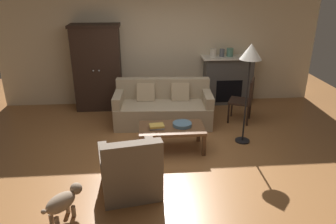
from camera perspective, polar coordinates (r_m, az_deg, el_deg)
ground_plane at (r=5.46m, az=0.34°, el=-7.24°), size 9.60×9.60×0.00m
back_wall at (r=7.40m, az=-1.38°, el=12.26°), size 7.20×0.10×2.80m
fireplace at (r=7.60m, az=10.60°, el=5.70°), size 1.26×0.48×1.12m
armoire at (r=7.23m, az=-12.43°, el=7.73°), size 1.06×0.57×1.86m
couch at (r=6.45m, az=-0.88°, el=0.71°), size 1.96×0.96×0.86m
coffee_table at (r=5.40m, az=0.66°, el=-3.20°), size 1.10×0.60×0.42m
fruit_bowl at (r=5.41m, az=2.55°, el=-2.20°), size 0.32×0.32×0.06m
book_stack at (r=5.32m, az=-2.01°, el=-2.59°), size 0.26×0.19×0.07m
mantel_vase_cream at (r=7.34m, az=8.07°, el=10.43°), size 0.14×0.14×0.18m
mantel_vase_slate at (r=7.38m, az=9.61°, el=10.39°), size 0.11×0.11×0.17m
mantel_vase_jade at (r=7.43m, az=10.98°, el=10.41°), size 0.15×0.15×0.18m
armchair_near_left at (r=4.40m, az=-6.71°, el=-10.55°), size 0.89×0.89×0.88m
side_chair_wooden at (r=6.62m, az=13.60°, el=2.44°), size 0.59×0.59×0.90m
floor_lamp at (r=5.46m, az=14.49°, el=9.32°), size 0.36×0.36×1.76m
dog at (r=4.17m, az=-18.22°, el=-14.92°), size 0.43×0.48×0.39m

